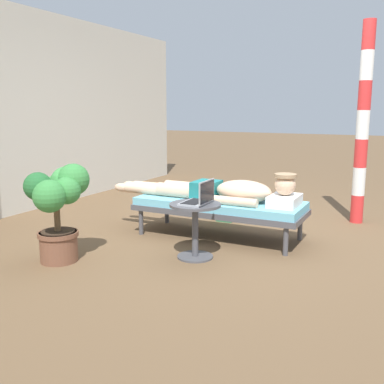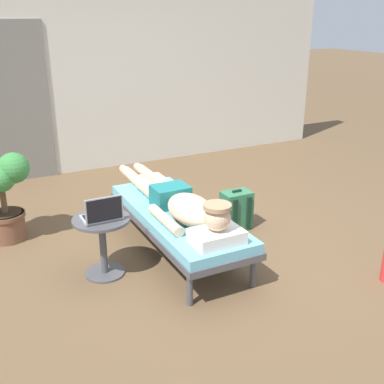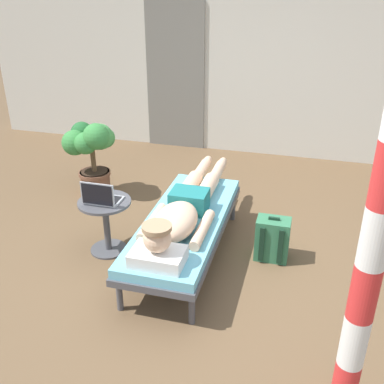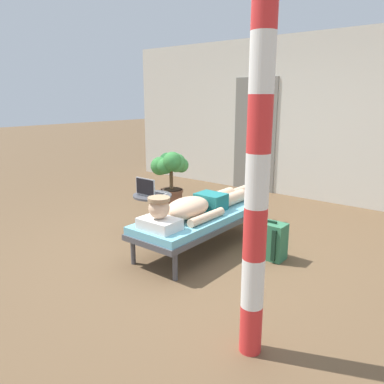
# 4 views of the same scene
# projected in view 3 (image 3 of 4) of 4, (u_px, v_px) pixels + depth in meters

# --- Properties ---
(ground_plane) EXTENTS (40.00, 40.00, 0.00)m
(ground_plane) POSITION_uv_depth(u_px,v_px,m) (198.00, 269.00, 4.06)
(ground_plane) COLOR brown
(house_wall_back) EXTENTS (7.60, 0.20, 2.70)m
(house_wall_back) POSITION_uv_depth(u_px,v_px,m) (244.00, 55.00, 6.16)
(house_wall_back) COLOR beige
(house_wall_back) RESTS_ON ground
(house_door_panel) EXTENTS (0.84, 0.03, 2.04)m
(house_door_panel) POSITION_uv_depth(u_px,v_px,m) (175.00, 77.00, 6.44)
(house_door_panel) COLOR slate
(house_door_panel) RESTS_ON ground
(lounge_chair) EXTENTS (0.68, 1.84, 0.42)m
(lounge_chair) POSITION_uv_depth(u_px,v_px,m) (185.00, 225.00, 4.08)
(lounge_chair) COLOR #4C4C51
(lounge_chair) RESTS_ON ground
(person_reclining) EXTENTS (0.53, 2.17, 0.33)m
(person_reclining) POSITION_uv_depth(u_px,v_px,m) (183.00, 210.00, 3.96)
(person_reclining) COLOR white
(person_reclining) RESTS_ON lounge_chair
(side_table) EXTENTS (0.48, 0.48, 0.52)m
(side_table) POSITION_uv_depth(u_px,v_px,m) (106.00, 217.00, 4.19)
(side_table) COLOR #4C4C51
(side_table) RESTS_ON ground
(laptop) EXTENTS (0.31, 0.24, 0.23)m
(laptop) POSITION_uv_depth(u_px,v_px,m) (101.00, 198.00, 4.04)
(laptop) COLOR #A5A8AD
(laptop) RESTS_ON side_table
(backpack) EXTENTS (0.30, 0.26, 0.42)m
(backpack) POSITION_uv_depth(u_px,v_px,m) (272.00, 239.00, 4.15)
(backpack) COLOR #33724C
(backpack) RESTS_ON ground
(potted_plant) EXTENTS (0.57, 0.51, 0.90)m
(potted_plant) POSITION_uv_depth(u_px,v_px,m) (92.00, 149.00, 5.16)
(potted_plant) COLOR brown
(potted_plant) RESTS_ON ground
(porch_post) EXTENTS (0.15, 0.15, 2.39)m
(porch_post) POSITION_uv_depth(u_px,v_px,m) (375.00, 238.00, 2.29)
(porch_post) COLOR red
(porch_post) RESTS_ON ground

